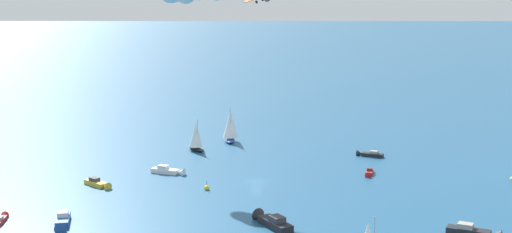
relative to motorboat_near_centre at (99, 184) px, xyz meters
The scene contains 12 objects.
ground_plane 33.59m from the motorboat_near_centre, 91.45° to the left, with size 2000.00×2000.00×0.00m, color #1E517A.
motorboat_near_centre is the anchor object (origin of this frame).
motorboat_far_port 17.47m from the motorboat_near_centre, 122.80° to the left, with size 5.58×8.01×2.32m.
motorboat_far_stbd 44.29m from the motorboat_near_centre, 48.95° to the left, with size 10.20×6.48×2.91m.
sailboat_inshore 39.09m from the motorboat_near_centre, 147.37° to the left, with size 6.48×5.14×8.40m.
sailboat_trailing 53.15m from the motorboat_near_centre, 144.74° to the left, with size 7.81×4.64×9.82m.
motorboat_ahead 59.71m from the motorboat_near_centre, 94.17° to the left, with size 5.98×3.27×1.69m.
motorboat_outer_ring_a 77.17m from the motorboat_near_centre, 60.48° to the left, with size 6.71×8.75×2.59m.
motorboat_outer_ring_b 67.78m from the motorboat_near_centre, 109.19° to the left, with size 4.90×6.66×1.95m.
motorboat_outer_ring_c 26.60m from the motorboat_near_centre, 33.34° to the right, with size 5.61×1.60×1.62m.
motorboat_outer_ring_d 25.55m from the motorboat_near_centre, ahead, with size 8.99×3.10×2.56m.
marker_buoy 23.25m from the motorboat_near_centre, 78.07° to the left, with size 1.10×1.10×2.10m.
Camera 1 is at (150.83, -14.38, 40.74)m, focal length 50.50 mm.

